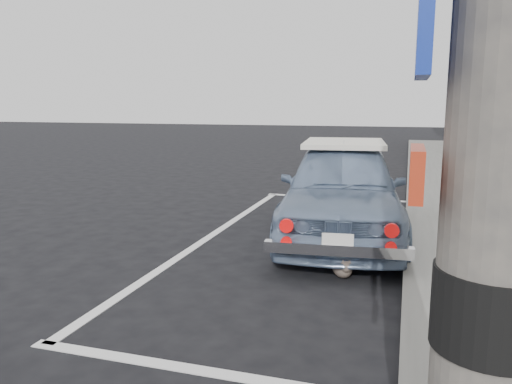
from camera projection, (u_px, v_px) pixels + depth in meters
ground at (177, 333)px, 4.19m from camera, size 80.00×80.00×0.00m
pline_rear at (209, 372)px, 3.57m from camera, size 3.00×0.12×0.01m
pline_front at (340, 198)px, 10.17m from camera, size 3.00×0.12×0.01m
pline_side at (211, 236)px, 7.27m from camera, size 0.12×7.00×0.01m
retro_coupe at (343, 188)px, 7.15m from camera, size 2.07×4.25×1.39m
cat at (343, 267)px, 5.51m from camera, size 0.32×0.45×0.25m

